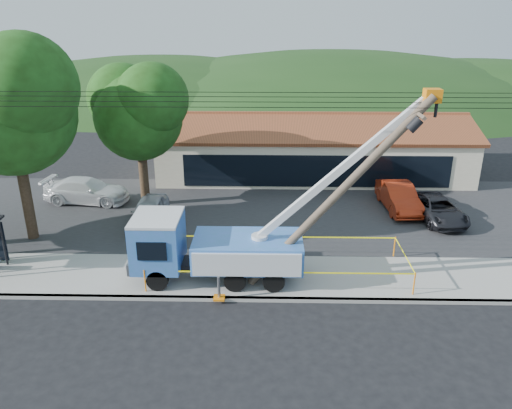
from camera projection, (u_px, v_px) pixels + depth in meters
The scene contains 17 objects.
ground at pixel (249, 330), 19.40m from camera, with size 120.00×120.00×0.00m, color black.
curb at pixel (251, 299), 21.32m from camera, with size 60.00×0.25×0.15m, color #A6A59C.
sidewalk at pixel (252, 277), 23.09m from camera, with size 60.00×4.00×0.15m, color #A6A59C.
parking_lot at pixel (256, 212), 30.54m from camera, with size 60.00×12.00×0.10m, color #28282B.
strip_mall at pixel (312, 149), 37.22m from camera, with size 22.50×8.53×4.67m.
tree_west_near at pixel (9, 99), 24.33m from camera, with size 7.56×6.72×10.80m.
tree_lot at pixel (138, 108), 29.36m from camera, with size 6.30×5.60×8.94m.
hill_west at pixel (157, 97), 70.88m from camera, with size 78.40×56.00×28.00m, color #1A3C15.
hill_center at pixel (334, 97), 70.36m from camera, with size 89.60×64.00×32.00m, color #1A3C15.
hill_east at pixel (476, 98), 69.95m from camera, with size 72.80×52.00×26.00m, color #1A3C15.
utility_truck at pixel (214, 245), 22.29m from camera, with size 12.79×4.07×8.60m.
leaning_pole at pixel (345, 187), 20.68m from camera, with size 7.41×1.98×8.57m.
caution_tape at pixel (278, 258), 23.04m from camera, with size 11.66×3.63×1.05m.
car_silver at pixel (150, 226), 28.74m from camera, with size 1.80×4.46×1.52m, color silver.
car_red at pixel (397, 210), 30.90m from camera, with size 1.70×4.87×1.60m, color #A22810.
car_white at pixel (88, 203), 32.05m from camera, with size 2.17×5.34×1.55m, color white.
car_dark at pixel (436, 221), 29.34m from camera, with size 2.21×4.80×1.33m, color black.
Camera 1 is at (0.62, -16.25, 11.65)m, focal length 35.00 mm.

